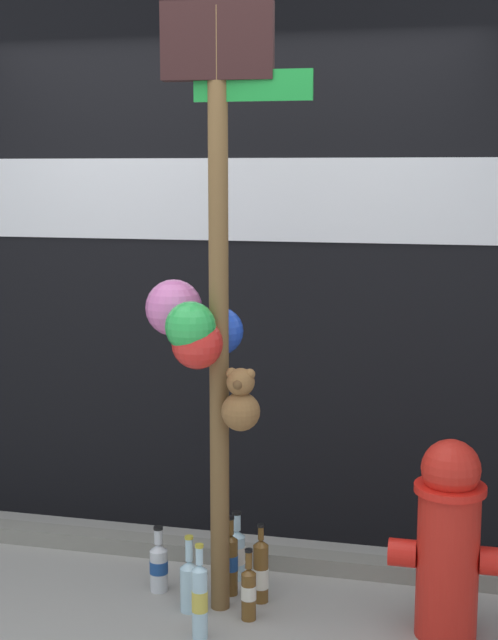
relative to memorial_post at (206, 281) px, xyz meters
name	(u,v)px	position (x,y,z in m)	size (l,w,h in m)	color
building_wall	(227,147)	(-0.15, 0.91, 0.56)	(10.00, 0.21, 3.93)	black
curb_strip	(204,551)	(-0.16, 0.46, -1.37)	(8.00, 0.12, 0.08)	gray
memorial_post	(206,281)	(0.00, 0.00, 0.00)	(0.71, 0.48, 2.56)	brown
fire_hydrant	(448,538)	(1.00, -0.02, -1.00)	(0.47, 0.28, 0.81)	red
bottle_0	(159,565)	(-0.26, 0.09, -1.29)	(0.08, 0.08, 0.30)	silver
bottle_1	(189,583)	(-0.07, -0.07, -1.28)	(0.08, 0.08, 0.33)	#B2DBEA
bottle_2	(237,552)	(0.05, 0.28, -1.28)	(0.08, 0.08, 0.32)	#B2DBEA
bottle_3	(200,599)	(0.04, -0.28, -1.24)	(0.07, 0.07, 0.39)	#B2DBEA
bottle_4	(230,562)	(0.06, 0.13, -1.26)	(0.07, 0.07, 0.36)	brown
bottle_5	(249,591)	(0.20, -0.08, -1.28)	(0.06, 0.06, 0.31)	brown
bottle_6	(261,571)	(0.21, 0.09, -1.27)	(0.07, 0.07, 0.35)	brown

